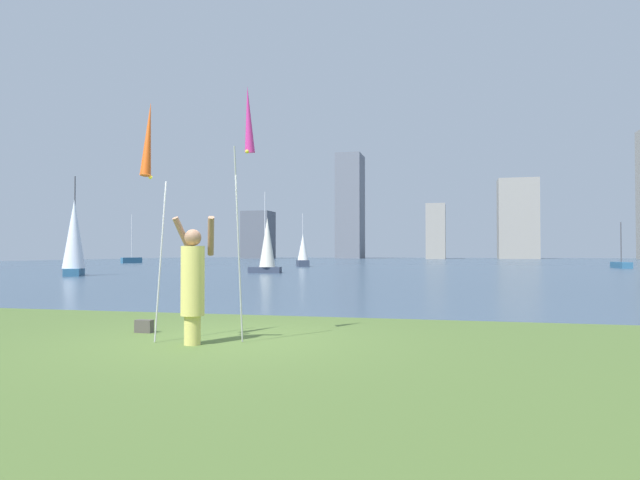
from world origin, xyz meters
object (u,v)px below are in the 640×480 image
object	(u,v)px
bag	(144,326)
sailboat_4	(131,260)
kite_flag_left	(149,145)
person	(193,281)
sailboat_0	(303,253)
kite_flag_right	(248,127)
sailboat_3	(267,247)
sailboat_2	(74,238)
sailboat_6	(621,265)

from	to	relation	value
bag	sailboat_4	size ratio (longest dim) A/B	0.05
sailboat_4	kite_flag_left	bearing A→B (deg)	-58.06
person	sailboat_0	xyz separation A→B (m)	(-9.58, 42.18, 0.35)
person	kite_flag_right	xyz separation A→B (m)	(0.64, 0.58, 2.38)
kite_flag_right	sailboat_3	size ratio (longest dim) A/B	0.75
kite_flag_left	bag	world-z (taller)	kite_flag_left
person	sailboat_3	distance (m)	27.91
sailboat_2	bag	bearing A→B (deg)	-50.64
sailboat_4	sailboat_6	bearing A→B (deg)	-10.51
sailboat_2	sailboat_3	distance (m)	11.39
person	sailboat_0	world-z (taller)	sailboat_0
kite_flag_left	sailboat_3	size ratio (longest dim) A/B	0.69
sailboat_2	sailboat_4	world-z (taller)	sailboat_4
sailboat_4	sailboat_0	bearing A→B (deg)	-24.67
kite_flag_right	sailboat_3	world-z (taller)	sailboat_3
kite_flag_left	sailboat_6	size ratio (longest dim) A/B	0.94
kite_flag_right	sailboat_3	distance (m)	27.58
bag	sailboat_2	bearing A→B (deg)	129.36
bag	sailboat_4	bearing A→B (deg)	121.92
bag	sailboat_6	xyz separation A→B (m)	(18.86, 42.90, 0.18)
kite_flag_left	kite_flag_right	size ratio (longest dim) A/B	0.91
kite_flag_right	sailboat_6	distance (m)	46.54
sailboat_0	sailboat_6	xyz separation A→B (m)	(27.08, 1.68, -1.00)
kite_flag_left	sailboat_6	distance (m)	47.69
bag	sailboat_3	size ratio (longest dim) A/B	0.06
kite_flag_left	sailboat_6	bearing A→B (deg)	67.61
kite_flag_right	sailboat_0	xyz separation A→B (m)	(-10.22, 41.59, -2.03)
sailboat_6	sailboat_3	bearing A→B (deg)	-146.04
bag	sailboat_2	size ratio (longest dim) A/B	0.05
person	sailboat_4	size ratio (longest dim) A/B	0.32
kite_flag_left	sailboat_0	distance (m)	43.31
sailboat_0	person	bearing A→B (deg)	-77.20
person	kite_flag_left	distance (m)	2.13
sailboat_2	sailboat_6	distance (m)	42.00
kite_flag_left	bag	xyz separation A→B (m)	(-0.72, 1.12, -2.85)
sailboat_2	person	bearing A→B (deg)	-49.68
sailboat_0	sailboat_4	distance (m)	26.93
sailboat_3	sailboat_6	size ratio (longest dim) A/B	1.36
kite_flag_right	sailboat_4	world-z (taller)	sailboat_4
sailboat_4	sailboat_2	bearing A→B (deg)	-63.07
sailboat_6	sailboat_0	bearing A→B (deg)	-176.46
bag	sailboat_0	bearing A→B (deg)	101.28
sailboat_3	sailboat_0	bearing A→B (deg)	96.36
bag	sailboat_6	distance (m)	46.86
person	bag	size ratio (longest dim) A/B	6.47
person	kite_flag_right	size ratio (longest dim) A/B	0.48
sailboat_3	sailboat_2	bearing A→B (deg)	-145.17
person	sailboat_4	world-z (taller)	sailboat_4
kite_flag_right	sailboat_4	bearing A→B (deg)	123.28
sailboat_3	person	bearing A→B (deg)	-73.63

